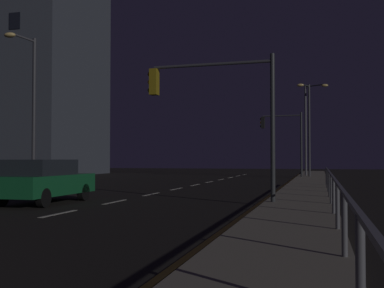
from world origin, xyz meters
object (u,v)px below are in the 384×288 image
object	(u,v)px
traffic_light_near_right	(214,98)
street_lamp_across_street	(308,121)
street_lamp_mid_block	(309,121)
street_lamp_far_end	(30,99)
building_distant	(1,30)
traffic_light_far_left	(283,132)
car	(44,180)

from	to	relation	value
traffic_light_near_right	street_lamp_across_street	size ratio (longest dim) A/B	0.66
traffic_light_near_right	street_lamp_mid_block	distance (m)	26.91
traffic_light_near_right	street_lamp_far_end	distance (m)	10.56
street_lamp_far_end	street_lamp_mid_block	size ratio (longest dim) A/B	0.94
street_lamp_mid_block	traffic_light_near_right	bearing A→B (deg)	-95.80
street_lamp_across_street	building_distant	size ratio (longest dim) A/B	0.25
building_distant	street_lamp_across_street	bearing A→B (deg)	-4.85
street_lamp_across_street	traffic_light_near_right	bearing A→B (deg)	-96.24
traffic_light_far_left	street_lamp_across_street	size ratio (longest dim) A/B	0.69
car	street_lamp_far_end	xyz separation A→B (m)	(-3.87, 4.99, 3.66)
traffic_light_far_left	street_lamp_far_end	xyz separation A→B (m)	(-10.54, -19.87, 0.68)
traffic_light_near_right	street_lamp_mid_block	bearing A→B (deg)	84.20
traffic_light_near_right	street_lamp_across_street	bearing A→B (deg)	83.76
car	street_lamp_across_street	bearing A→B (deg)	71.35
car	traffic_light_far_left	size ratio (longest dim) A/B	0.84
car	street_lamp_across_street	distance (m)	27.22
car	street_lamp_far_end	distance (m)	7.30
street_lamp_far_end	street_lamp_mid_block	world-z (taller)	street_lamp_mid_block
street_lamp_across_street	street_lamp_far_end	xyz separation A→B (m)	(-12.49, -20.54, -0.21)
traffic_light_near_right	building_distant	world-z (taller)	building_distant
street_lamp_far_end	traffic_light_near_right	bearing A→B (deg)	-21.05
street_lamp_across_street	street_lamp_mid_block	distance (m)	2.43
street_lamp_mid_block	building_distant	world-z (taller)	building_distant
street_lamp_across_street	building_distant	world-z (taller)	building_distant
street_lamp_far_end	building_distant	distance (m)	31.59
traffic_light_near_right	building_distant	bearing A→B (deg)	136.61
traffic_light_near_right	traffic_light_far_left	distance (m)	23.67
street_lamp_across_street	street_lamp_mid_block	bearing A→B (deg)	88.65
car	traffic_light_far_left	world-z (taller)	traffic_light_far_left
car	street_lamp_far_end	bearing A→B (deg)	127.81
traffic_light_near_right	car	bearing A→B (deg)	-168.53
traffic_light_near_right	street_lamp_mid_block	size ratio (longest dim) A/B	0.64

